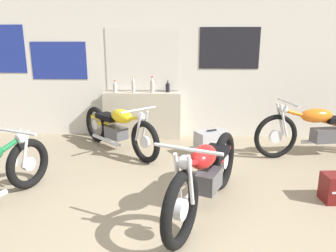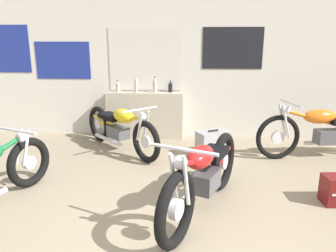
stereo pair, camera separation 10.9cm
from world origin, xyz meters
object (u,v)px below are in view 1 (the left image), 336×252
motorcycle_yellow (118,128)px  bottle_right_center (168,87)px  bottle_center (152,85)px  motorcycle_orange (322,129)px  hard_case_silver (211,143)px  motorcycle_red (206,175)px  bottle_leftmost (115,87)px  bottle_left_center (133,85)px

motorcycle_yellow → bottle_right_center: bearing=47.9°
bottle_center → motorcycle_orange: bottle_center is taller
bottle_center → hard_case_silver: bottle_center is taller
motorcycle_orange → hard_case_silver: 1.74m
motorcycle_red → hard_case_silver: 1.81m
bottle_leftmost → motorcycle_red: size_ratio=0.12×
bottle_left_center → bottle_center: bearing=3.7°
motorcycle_red → motorcycle_yellow: bearing=124.3°
hard_case_silver → motorcycle_yellow: bearing=175.2°
bottle_leftmost → bottle_left_center: bottle_left_center is taller
motorcycle_yellow → motorcycle_red: bearing=-55.7°
bottle_left_center → bottle_right_center: bearing=7.7°
bottle_leftmost → motorcycle_red: bearing=-61.0°
motorcycle_orange → motorcycle_yellow: (-3.23, 0.06, -0.04)m
bottle_right_center → motorcycle_orange: (2.46, -0.91, -0.51)m
bottle_leftmost → hard_case_silver: 2.06m
motorcycle_red → hard_case_silver: size_ratio=3.36×
bottle_right_center → motorcycle_orange: bearing=-20.3°
bottle_center → motorcycle_yellow: size_ratio=0.19×
bottle_right_center → hard_case_silver: bearing=-52.9°
bottle_right_center → motorcycle_orange: 2.67m
motorcycle_red → motorcycle_yellow: size_ratio=1.26×
motorcycle_yellow → bottle_left_center: bearing=78.8°
motorcycle_red → motorcycle_yellow: 2.31m
bottle_right_center → motorcycle_red: size_ratio=0.11×
bottle_leftmost → bottle_left_center: size_ratio=0.74×
bottle_center → bottle_left_center: bearing=-176.3°
bottle_center → bottle_right_center: size_ratio=1.40×
bottle_leftmost → bottle_right_center: (0.95, 0.08, -0.01)m
bottle_leftmost → hard_case_silver: bearing=-28.0°
motorcycle_orange → hard_case_silver: size_ratio=3.87×
bottle_leftmost → bottle_left_center: bearing=-1.0°
bottle_right_center → bottle_leftmost: bearing=-175.4°
bottle_leftmost → bottle_center: size_ratio=0.76×
motorcycle_orange → motorcycle_yellow: 3.23m
motorcycle_yellow → bottle_center: bearing=58.1°
bottle_leftmost → motorcycle_orange: size_ratio=0.10×
bottle_center → motorcycle_yellow: (-0.49, -0.79, -0.59)m
bottle_leftmost → motorcycle_yellow: (0.18, -0.77, -0.55)m
bottle_right_center → bottle_center: bearing=-167.5°
bottle_right_center → motorcycle_red: 2.86m
bottle_left_center → motorcycle_orange: bearing=-15.0°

